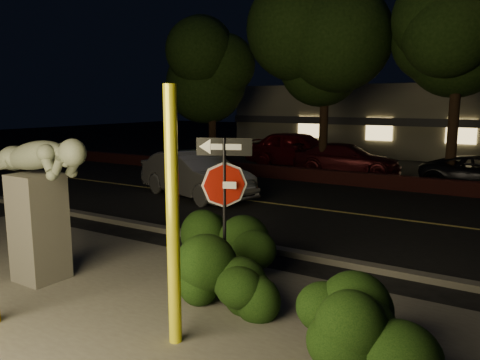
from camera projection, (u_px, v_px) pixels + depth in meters
name	position (u px, v px, depth m)	size (l,w,h in m)	color
ground	(356.00, 193.00, 15.81)	(90.00, 90.00, 0.00)	black
patio	(112.00, 321.00, 6.56)	(14.00, 6.00, 0.02)	#4C4944
road	(323.00, 210.00, 13.29)	(80.00, 8.00, 0.01)	black
lane_marking	(323.00, 210.00, 13.28)	(80.00, 0.12, 0.01)	gold
curb	(251.00, 246.00, 9.83)	(80.00, 0.25, 0.12)	#4C4944
brick_wall	(368.00, 180.00, 16.86)	(40.00, 0.35, 0.50)	#431615
parking_lot	(403.00, 168.00, 21.69)	(40.00, 12.00, 0.01)	black
building	(436.00, 119.00, 28.08)	(22.00, 10.20, 4.00)	gray
tree_far_a	(212.00, 51.00, 21.57)	(4.60, 4.60, 7.43)	black
tree_far_b	(326.00, 26.00, 18.79)	(5.20, 5.20, 8.41)	black
tree_far_c	(461.00, 24.00, 15.94)	(4.80, 4.80, 7.84)	black
yellow_pole_right	(173.00, 219.00, 5.72)	(0.16, 0.16, 3.26)	#FFF420
signpost	(224.00, 185.00, 7.14)	(0.79, 0.36, 2.51)	black
sculpture	(38.00, 193.00, 7.82)	(2.32, 0.74, 2.49)	#4C4944
hedge_center	(230.00, 239.00, 8.67)	(2.03, 0.95, 1.06)	black
hedge_right	(230.00, 265.00, 7.02)	(1.91, 1.02, 1.25)	black
hedge_far_right	(362.00, 323.00, 5.42)	(1.50, 0.94, 1.04)	black
silver_sedan	(196.00, 174.00, 15.01)	(1.57, 4.50, 1.48)	#BBBABF
parked_car_red	(298.00, 149.00, 21.81)	(2.02, 5.03, 1.71)	maroon
parked_car_darkred	(346.00, 159.00, 19.76)	(1.82, 4.47, 1.30)	#450E14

